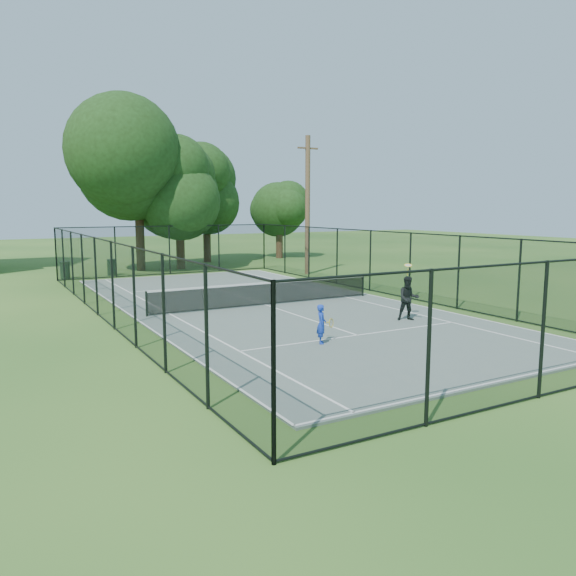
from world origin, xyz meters
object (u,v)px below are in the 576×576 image
trash_bin_left (65,270)px  player_blue (322,324)px  tennis_net (266,293)px  player_black (408,298)px  trash_bin_right (112,267)px  utility_pole (308,205)px

trash_bin_left → player_blue: size_ratio=0.85×
trash_bin_left → tennis_net: bearing=-66.6°
player_black → trash_bin_right: bearing=107.9°
utility_pole → player_black: size_ratio=4.14×
player_blue → player_black: bearing=17.0°
tennis_net → trash_bin_left: size_ratio=10.01×
player_blue → player_black: (4.61, 1.41, 0.21)m
utility_pole → trash_bin_left: bearing=160.4°
trash_bin_right → player_black: (6.28, -19.49, 0.36)m
tennis_net → player_black: size_ratio=4.98×
trash_bin_right → player_black: 20.48m
tennis_net → trash_bin_right: size_ratio=10.10×
utility_pole → player_blue: (-9.04, -15.73, -3.60)m
tennis_net → utility_pole: utility_pole is taller
utility_pole → player_blue: size_ratio=7.08×
player_blue → trash_bin_left: bearing=102.1°
tennis_net → trash_bin_right: (-3.25, 14.17, -0.07)m
utility_pole → player_black: 15.37m
player_blue → trash_bin_right: bearing=94.6°
utility_pole → tennis_net: bearing=-129.7°
trash_bin_right → player_black: bearing=-72.1°
trash_bin_right → player_blue: size_ratio=0.84×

